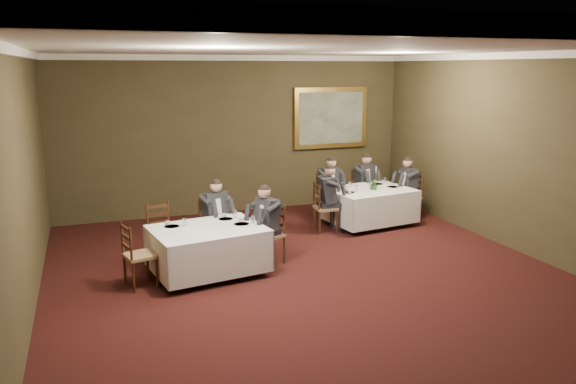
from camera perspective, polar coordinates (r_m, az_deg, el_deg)
ground at (r=8.53m, az=3.63°, el=-9.80°), size 10.00×10.00×0.00m
ceiling at (r=7.89m, az=4.00°, el=14.40°), size 8.00×10.00×0.10m
back_wall at (r=12.71m, az=-5.33°, el=5.78°), size 8.00×0.10×3.50m
left_wall at (r=7.41m, az=-25.80°, el=-0.34°), size 0.10×10.00×3.50m
right_wall at (r=10.30m, az=24.68°, el=3.08°), size 0.10×10.00×3.50m
crown_molding at (r=7.89m, az=3.99°, el=13.96°), size 8.00×10.00×0.12m
table_main at (r=11.86m, az=8.25°, el=-1.18°), size 1.87×1.52×0.67m
table_second at (r=9.05m, az=-8.14°, el=-5.54°), size 1.91×1.57×0.67m
chair_main_backleft at (r=12.35m, az=4.12°, el=-1.31°), size 0.49×0.48×1.00m
diner_main_backleft at (r=12.29m, az=4.16°, el=-0.29°), size 0.46×0.53×1.35m
chair_main_backright at (r=12.85m, az=7.59°, el=-0.85°), size 0.54×0.53×1.00m
diner_main_backright at (r=12.79m, az=7.65°, el=0.14°), size 0.52×0.58×1.35m
chair_main_endleft at (r=11.32m, az=3.77°, el=-2.61°), size 0.47×0.48×1.00m
diner_main_endleft at (r=11.26m, az=3.84°, el=-1.49°), size 0.52×0.45×1.35m
chair_main_endright at (r=12.55m, az=12.24°, el=-1.36°), size 0.45×0.47×1.00m
diner_main_endright at (r=12.49m, az=12.24°, el=-0.34°), size 0.51×0.44×1.35m
chair_sec_backleft at (r=9.77m, az=-12.54°, el=-5.37°), size 0.53×0.52×1.00m
chair_sec_backright at (r=10.05m, az=-7.46°, el=-4.66°), size 0.56×0.55×1.00m
diner_sec_backright at (r=9.97m, az=-7.46°, el=-3.43°), size 0.54×0.59×1.35m
chair_sec_endright at (r=9.52m, az=-1.93°, el=-5.54°), size 0.54×0.56×1.00m
diner_sec_endright at (r=9.45m, az=-1.99°, el=-4.24°), size 0.59×0.54×1.35m
chair_sec_endleft at (r=8.80m, az=-14.82°, el=-7.51°), size 0.52×0.53×1.00m
centerpiece at (r=11.72m, az=8.76°, el=0.90°), size 0.29×0.27×0.27m
candlestick at (r=11.93m, az=8.90°, el=1.28°), size 0.07×0.07×0.47m
place_setting_table_main at (r=11.86m, az=5.66°, el=0.61°), size 0.33×0.31×0.14m
place_setting_table_second at (r=9.17m, az=-11.44°, el=-3.16°), size 0.33×0.31×0.14m
painting at (r=13.39m, az=4.36°, el=7.52°), size 1.84×0.09×1.42m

